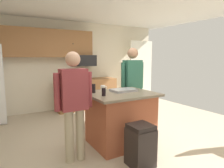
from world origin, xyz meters
TOP-DOWN VIEW (x-y plane):
  - floor at (0.00, 0.00)m, footprint 7.04×7.04m
  - back_wall at (0.00, 2.80)m, footprint 6.40×0.10m
  - french_door_window_panel at (2.60, 2.40)m, footprint 0.90×0.06m
  - cabinet_run_upper at (-0.40, 2.60)m, footprint 2.40×0.38m
  - cabinet_run_lower at (0.60, 2.48)m, footprint 1.80×0.63m
  - microwave_over_range at (0.60, 2.50)m, footprint 0.56×0.40m
  - kitchen_island at (0.19, -0.11)m, footprint 1.16×0.98m
  - person_guest_right at (-0.72, -0.28)m, footprint 0.57×0.22m
  - person_guest_left at (0.86, 0.47)m, footprint 0.57×0.23m
  - glass_short_whisky at (-0.20, -0.22)m, footprint 0.06×0.06m
  - mug_blue_stoneware at (0.02, 0.22)m, footprint 0.13×0.09m
  - glass_dark_ale at (-0.23, 0.11)m, footprint 0.07×0.07m
  - serving_tray at (0.31, -0.02)m, footprint 0.44×0.30m
  - trash_bin at (0.05, -0.88)m, footprint 0.34×0.34m

SIDE VIEW (x-z plane):
  - floor at x=0.00m, z-range 0.00..0.00m
  - trash_bin at x=0.05m, z-range 0.00..0.61m
  - cabinet_run_lower at x=0.60m, z-range 0.00..0.90m
  - kitchen_island at x=0.19m, z-range 0.01..0.94m
  - person_guest_right at x=-0.72m, z-range 0.12..1.75m
  - serving_tray at x=0.31m, z-range 0.93..0.97m
  - mug_blue_stoneware at x=0.02m, z-range 0.93..1.03m
  - glass_short_whisky at x=-0.20m, z-range 0.93..1.06m
  - glass_dark_ale at x=-0.23m, z-range 0.93..1.09m
  - person_guest_left at x=0.86m, z-range 0.14..1.89m
  - french_door_window_panel at x=2.60m, z-range 0.10..2.10m
  - back_wall at x=0.00m, z-range 0.00..2.60m
  - microwave_over_range at x=0.60m, z-range 1.29..1.61m
  - cabinet_run_upper at x=-0.40m, z-range 1.55..2.30m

